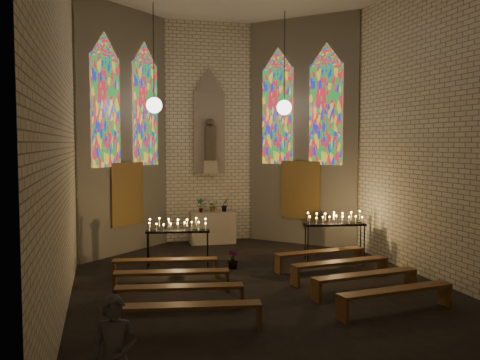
% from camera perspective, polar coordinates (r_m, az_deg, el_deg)
% --- Properties ---
extents(floor, '(12.00, 12.00, 0.00)m').
position_cam_1_polar(floor, '(11.83, 2.37, -11.53)').
color(floor, black).
rests_on(floor, ground).
extents(room, '(8.22, 12.43, 7.00)m').
position_cam_1_polar(room, '(14.66, -1.40, 6.15)').
color(room, beige).
rests_on(room, ground).
extents(altar, '(1.40, 0.60, 1.00)m').
position_cam_1_polar(altar, '(16.90, -2.97, -5.08)').
color(altar, '#B7AB96').
rests_on(altar, ground).
extents(flower_vase_left, '(0.27, 0.23, 0.44)m').
position_cam_1_polar(flower_vase_left, '(16.67, -4.24, -2.71)').
color(flower_vase_left, '#4C723F').
rests_on(flower_vase_left, altar).
extents(flower_vase_center, '(0.36, 0.34, 0.34)m').
position_cam_1_polar(flower_vase_center, '(16.85, -2.91, -2.81)').
color(flower_vase_center, '#4C723F').
rests_on(flower_vase_center, altar).
extents(flower_vase_right, '(0.28, 0.26, 0.41)m').
position_cam_1_polar(flower_vase_right, '(16.86, -1.63, -2.67)').
color(flower_vase_right, '#4C723F').
rests_on(flower_vase_right, altar).
extents(aisle_flower_pot, '(0.30, 0.30, 0.47)m').
position_cam_1_polar(aisle_flower_pot, '(13.58, -0.78, -8.47)').
color(aisle_flower_pot, '#4C723F').
rests_on(aisle_flower_pot, ground).
extents(votive_stand_left, '(1.65, 0.64, 1.18)m').
position_cam_1_polar(votive_stand_left, '(13.67, -6.65, -5.08)').
color(votive_stand_left, black).
rests_on(votive_stand_left, ground).
extents(votive_stand_right, '(1.70, 0.63, 1.22)m').
position_cam_1_polar(votive_stand_right, '(14.73, 10.09, -4.34)').
color(votive_stand_right, black).
rests_on(votive_stand_right, ground).
extents(pew_left_0, '(2.44, 0.70, 0.46)m').
position_cam_1_polar(pew_left_0, '(12.70, -7.98, -8.72)').
color(pew_left_0, brown).
rests_on(pew_left_0, ground).
extents(pew_right_0, '(2.44, 0.70, 0.46)m').
position_cam_1_polar(pew_right_0, '(13.67, 8.51, -7.81)').
color(pew_right_0, brown).
rests_on(pew_right_0, ground).
extents(pew_left_1, '(2.44, 0.70, 0.46)m').
position_cam_1_polar(pew_left_1, '(11.54, -7.31, -10.01)').
color(pew_left_1, brown).
rests_on(pew_left_1, ground).
extents(pew_right_1, '(2.44, 0.70, 0.46)m').
position_cam_1_polar(pew_right_1, '(12.60, 10.66, -8.86)').
color(pew_right_1, brown).
rests_on(pew_right_1, ground).
extents(pew_left_2, '(2.44, 0.70, 0.46)m').
position_cam_1_polar(pew_left_2, '(10.39, -6.48, -11.59)').
color(pew_left_2, brown).
rests_on(pew_left_2, ground).
extents(pew_right_2, '(2.44, 0.70, 0.46)m').
position_cam_1_polar(pew_right_2, '(11.55, 13.22, -10.07)').
color(pew_right_2, brown).
rests_on(pew_right_2, ground).
extents(pew_left_3, '(2.44, 0.70, 0.46)m').
position_cam_1_polar(pew_left_3, '(9.25, -5.43, -13.55)').
color(pew_left_3, brown).
rests_on(pew_left_3, ground).
extents(pew_right_3, '(2.44, 0.70, 0.46)m').
position_cam_1_polar(pew_right_3, '(10.54, 16.30, -11.50)').
color(pew_right_3, brown).
rests_on(pew_right_3, ground).
extents(visitor, '(0.56, 0.39, 1.46)m').
position_cam_1_polar(visitor, '(6.49, -13.23, -18.14)').
color(visitor, '#46464F').
rests_on(visitor, ground).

